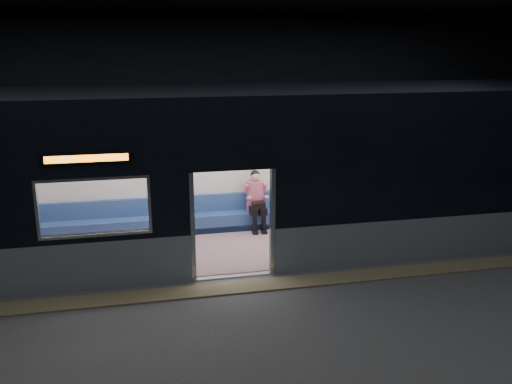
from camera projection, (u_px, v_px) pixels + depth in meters
name	position (u px, v px, depth m)	size (l,w,h in m)	color
station_floor	(245.00, 302.00, 9.15)	(24.00, 14.00, 0.01)	#47494C
station_envelope	(243.00, 82.00, 8.17)	(24.00, 14.00, 5.00)	black
tactile_strip	(239.00, 287.00, 9.66)	(22.80, 0.50, 0.03)	#8C7F59
metro_car	(220.00, 164.00, 11.05)	(18.00, 3.04, 3.35)	gray
passenger	(256.00, 197.00, 12.47)	(0.40, 0.69, 1.37)	black
handbag	(259.00, 205.00, 12.30)	(0.27, 0.23, 0.14)	black
transit_map	(324.00, 161.00, 12.94)	(1.06, 0.03, 0.69)	white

